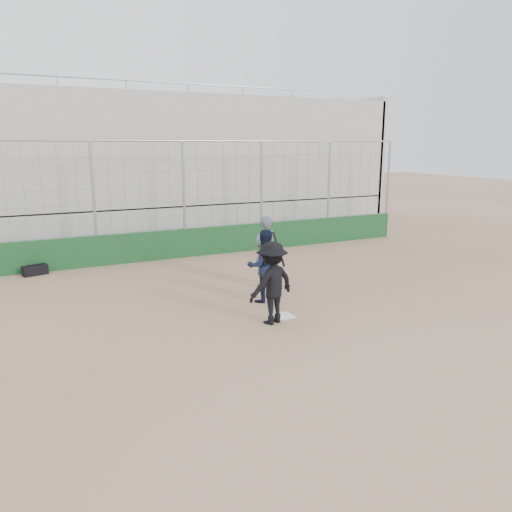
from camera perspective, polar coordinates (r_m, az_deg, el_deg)
name	(u,v)px	position (r m, az deg, el deg)	size (l,w,h in m)	color
ground	(283,316)	(11.63, 3.08, -6.90)	(90.00, 90.00, 0.00)	brown
home_plate	(283,316)	(11.63, 3.08, -6.84)	(0.44, 0.44, 0.02)	white
backstop	(185,230)	(17.64, -8.11, 2.97)	(18.10, 0.25, 4.04)	#133C1B
bleachers	(147,167)	(22.17, -12.38, 9.88)	(20.25, 6.70, 6.98)	#9C9C9C
batter_at_plate	(272,283)	(10.95, 1.81, -3.08)	(1.33, 0.99, 1.98)	black
catcher_crouched	(264,278)	(12.50, 0.93, -2.52)	(0.95, 0.77, 1.24)	black
umpire	(265,255)	(13.84, 1.01, 0.14)	(0.72, 0.47, 1.78)	#4A505E
equipment_bag	(35,270)	(16.57, -23.93, -1.48)	(0.76, 0.48, 0.34)	black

